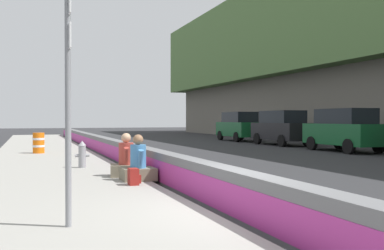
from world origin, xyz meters
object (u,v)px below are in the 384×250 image
Objects in this scene: route_sign_post at (68,86)px; parked_car_third at (344,129)px; parked_car_midline at (239,126)px; construction_barrel at (39,143)px; fire_hydrant at (82,154)px; seated_person_middle at (126,163)px; seated_person_foreground at (138,166)px; backpack at (134,177)px; parked_car_fourth at (282,127)px.

route_sign_post is 19.48m from parked_car_third.
construction_barrel is at bearing 121.89° from parked_car_midline.
fire_hydrant is 0.18× the size of parked_car_midline.
route_sign_post is at bearing 148.36° from parked_car_midline.
seated_person_middle is 9.74m from construction_barrel.
backpack is at bearing 159.13° from seated_person_foreground.
route_sign_post is at bearing -179.51° from construction_barrel.
parked_car_third is (12.23, -15.13, -1.03)m from route_sign_post.
backpack is (-1.69, 0.17, -0.18)m from seated_person_middle.
seated_person_foreground is at bearing 147.05° from parked_car_midline.
fire_hydrant is 3.67m from seated_person_foreground.
backpack is (-0.76, 0.29, -0.18)m from seated_person_foreground.
fire_hydrant is at bearing 19.31° from seated_person_middle.
parked_car_midline is (18.90, -12.97, 0.67)m from seated_person_middle.
parked_car_fourth reaches higher than seated_person_foreground.
construction_barrel is 0.20× the size of parked_car_fourth.
backpack is 19.72m from parked_car_fourth.
fire_hydrant is at bearing 126.36° from parked_car_fourth.
construction_barrel is at bearing 102.54° from parked_car_fourth.
route_sign_post is 3.00× the size of seated_person_middle.
backpack is 24.44m from parked_car_midline.
backpack is at bearing -170.22° from fire_hydrant.
fire_hydrant is at bearing 106.82° from parked_car_third.
construction_barrel is 15.50m from parked_car_third.
parked_car_third reaches higher than seated_person_foreground.
seated_person_foreground is at bearing -20.87° from backpack.
parked_car_third is 12.06m from parked_car_midline.
parked_car_fourth is at bearing -178.95° from parked_car_midline.
route_sign_post is at bearing 128.94° from parked_car_third.
parked_car_midline is (24.29, -14.97, -1.03)m from route_sign_post.
seated_person_middle reaches higher than backpack.
fire_hydrant is 2.20× the size of backpack.
seated_person_middle is at bearing 145.53° from parked_car_midline.
parked_car_midline is at bearing -58.11° from construction_barrel.
parked_car_midline is (20.59, -13.14, 0.85)m from backpack.
route_sign_post is 0.74× the size of parked_car_third.
construction_barrel is (6.92, 1.21, 0.03)m from fire_hydrant.
route_sign_post is 5.22m from seated_person_foreground.
parked_car_third is 1.00× the size of parked_car_fourth.
route_sign_post is 3.02× the size of seated_person_foreground.
parked_car_third is at bearing -59.17° from seated_person_foreground.
seated_person_middle reaches higher than construction_barrel.
fire_hydrant is at bearing 139.59° from parked_car_midline.
parked_car_third reaches higher than backpack.
parked_car_fourth is (6.05, 0.05, 0.00)m from parked_car_third.
parked_car_midline is at bearing -34.47° from seated_person_middle.
parked_car_fourth is at bearing -43.17° from seated_person_foreground.
route_sign_post is 0.75× the size of parked_car_fourth.
backpack is (-4.28, -0.74, -0.25)m from fire_hydrant.
parked_car_midline reaches higher than fire_hydrant.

